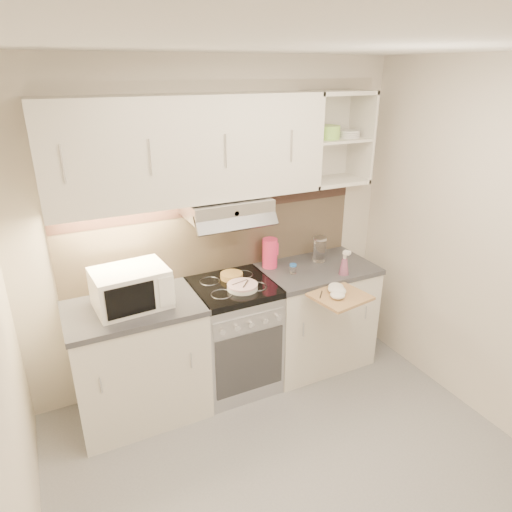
{
  "coord_description": "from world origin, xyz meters",
  "views": [
    {
      "loc": [
        -1.2,
        -1.75,
        2.4
      ],
      "look_at": [
        0.12,
        0.95,
        1.16
      ],
      "focal_mm": 32.0,
      "sensor_mm": 36.0,
      "label": 1
    }
  ],
  "objects_px": {
    "spray_bottle": "(344,264)",
    "pink_pitcher": "(270,253)",
    "microwave": "(131,288)",
    "glass_jar": "(319,249)",
    "cutting_board": "(340,297)",
    "electric_range": "(234,335)",
    "watering_can": "(134,299)",
    "plate_stack": "(242,286)"
  },
  "relations": [
    {
      "from": "spray_bottle",
      "to": "pink_pitcher",
      "type": "bearing_deg",
      "value": 114.95
    },
    {
      "from": "microwave",
      "to": "glass_jar",
      "type": "relative_size",
      "value": 2.41
    },
    {
      "from": "microwave",
      "to": "cutting_board",
      "type": "height_order",
      "value": "microwave"
    },
    {
      "from": "electric_range",
      "to": "watering_can",
      "type": "xyz_separation_m",
      "value": [
        -0.75,
        -0.08,
        0.53
      ]
    },
    {
      "from": "cutting_board",
      "to": "microwave",
      "type": "bearing_deg",
      "value": 152.37
    },
    {
      "from": "pink_pitcher",
      "to": "spray_bottle",
      "type": "relative_size",
      "value": 1.12
    },
    {
      "from": "spray_bottle",
      "to": "cutting_board",
      "type": "bearing_deg",
      "value": -154.94
    },
    {
      "from": "watering_can",
      "to": "cutting_board",
      "type": "bearing_deg",
      "value": -39.77
    },
    {
      "from": "microwave",
      "to": "spray_bottle",
      "type": "xyz_separation_m",
      "value": [
        1.61,
        -0.21,
        -0.05
      ]
    },
    {
      "from": "cutting_board",
      "to": "watering_can",
      "type": "bearing_deg",
      "value": 154.79
    },
    {
      "from": "plate_stack",
      "to": "pink_pitcher",
      "type": "xyz_separation_m",
      "value": [
        0.37,
        0.27,
        0.1
      ]
    },
    {
      "from": "plate_stack",
      "to": "cutting_board",
      "type": "relative_size",
      "value": 0.6
    },
    {
      "from": "watering_can",
      "to": "plate_stack",
      "type": "xyz_separation_m",
      "value": [
        0.78,
        -0.03,
        -0.06
      ]
    },
    {
      "from": "microwave",
      "to": "cutting_board",
      "type": "distance_m",
      "value": 1.48
    },
    {
      "from": "microwave",
      "to": "glass_jar",
      "type": "height_order",
      "value": "microwave"
    },
    {
      "from": "pink_pitcher",
      "to": "microwave",
      "type": "bearing_deg",
      "value": -163.47
    },
    {
      "from": "glass_jar",
      "to": "cutting_board",
      "type": "relative_size",
      "value": 0.56
    },
    {
      "from": "plate_stack",
      "to": "glass_jar",
      "type": "distance_m",
      "value": 0.83
    },
    {
      "from": "microwave",
      "to": "glass_jar",
      "type": "xyz_separation_m",
      "value": [
        1.58,
        0.1,
        -0.03
      ]
    },
    {
      "from": "glass_jar",
      "to": "spray_bottle",
      "type": "relative_size",
      "value": 0.98
    },
    {
      "from": "plate_stack",
      "to": "pink_pitcher",
      "type": "bearing_deg",
      "value": 36.34
    },
    {
      "from": "electric_range",
      "to": "watering_can",
      "type": "relative_size",
      "value": 3.62
    },
    {
      "from": "electric_range",
      "to": "cutting_board",
      "type": "xyz_separation_m",
      "value": [
        0.64,
        -0.48,
        0.42
      ]
    },
    {
      "from": "plate_stack",
      "to": "microwave",
      "type": "bearing_deg",
      "value": 172.88
    },
    {
      "from": "electric_range",
      "to": "cutting_board",
      "type": "height_order",
      "value": "electric_range"
    },
    {
      "from": "microwave",
      "to": "plate_stack",
      "type": "height_order",
      "value": "microwave"
    },
    {
      "from": "watering_can",
      "to": "spray_bottle",
      "type": "height_order",
      "value": "watering_can"
    },
    {
      "from": "plate_stack",
      "to": "watering_can",
      "type": "bearing_deg",
      "value": 177.63
    },
    {
      "from": "microwave",
      "to": "watering_can",
      "type": "distance_m",
      "value": 0.09
    },
    {
      "from": "watering_can",
      "to": "spray_bottle",
      "type": "xyz_separation_m",
      "value": [
        1.6,
        -0.14,
        0.01
      ]
    },
    {
      "from": "pink_pitcher",
      "to": "spray_bottle",
      "type": "height_order",
      "value": "pink_pitcher"
    },
    {
      "from": "pink_pitcher",
      "to": "spray_bottle",
      "type": "distance_m",
      "value": 0.6
    },
    {
      "from": "electric_range",
      "to": "spray_bottle",
      "type": "bearing_deg",
      "value": -14.4
    },
    {
      "from": "glass_jar",
      "to": "plate_stack",
      "type": "bearing_deg",
      "value": -166.02
    },
    {
      "from": "electric_range",
      "to": "watering_can",
      "type": "bearing_deg",
      "value": -174.14
    },
    {
      "from": "watering_can",
      "to": "glass_jar",
      "type": "relative_size",
      "value": 1.18
    },
    {
      "from": "watering_can",
      "to": "pink_pitcher",
      "type": "bearing_deg",
      "value": -11.81
    },
    {
      "from": "watering_can",
      "to": "pink_pitcher",
      "type": "xyz_separation_m",
      "value": [
        1.15,
        0.24,
        0.04
      ]
    },
    {
      "from": "electric_range",
      "to": "microwave",
      "type": "relative_size",
      "value": 1.77
    },
    {
      "from": "spray_bottle",
      "to": "cutting_board",
      "type": "height_order",
      "value": "spray_bottle"
    },
    {
      "from": "electric_range",
      "to": "glass_jar",
      "type": "height_order",
      "value": "glass_jar"
    },
    {
      "from": "glass_jar",
      "to": "cutting_board",
      "type": "bearing_deg",
      "value": -108.36
    }
  ]
}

